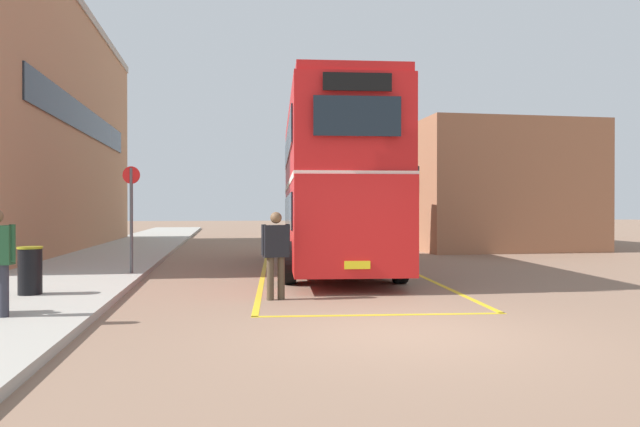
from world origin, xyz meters
name	(u,v)px	position (x,y,z in m)	size (l,w,h in m)	color
ground_plane	(289,254)	(0.00, 14.40, 0.00)	(135.60, 135.60, 0.00)	#846651
sidewalk_left	(125,250)	(-6.50, 16.80, 0.07)	(4.00, 57.60, 0.14)	#A39E93
brick_building_left	(8,127)	(-11.13, 17.31, 5.08)	(6.19, 20.64, 10.14)	#AD7A56
depot_building_right	(447,191)	(9.25, 21.34, 2.72)	(7.57, 16.64, 5.44)	#9E6647
double_decker_bus	(332,183)	(0.59, 8.60, 2.51)	(3.55, 10.80, 4.75)	black
single_deck_bus	(324,211)	(3.17, 24.80, 1.64)	(3.41, 9.78, 3.02)	black
pedestrian_boarding	(276,249)	(-1.53, 3.17, 0.98)	(0.56, 0.31, 1.69)	#473828
litter_bin	(30,270)	(-6.11, 3.69, 0.59)	(0.45, 0.45, 0.90)	black
bus_stop_sign	(131,209)	(-4.81, 7.20, 1.75)	(0.44, 0.12, 2.68)	#4C4C51
bay_marking_yellow	(343,277)	(0.51, 6.64, 0.00)	(5.36, 12.98, 0.01)	gold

